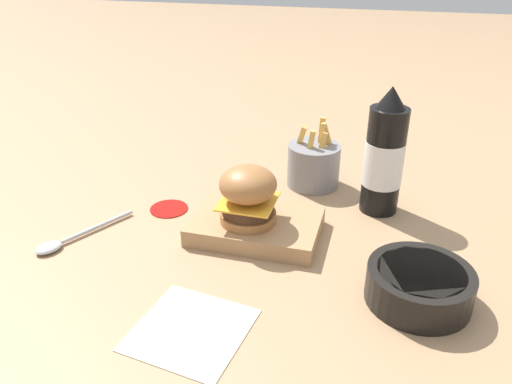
{
  "coord_description": "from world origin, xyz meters",
  "views": [
    {
      "loc": [
        0.21,
        -0.68,
        0.45
      ],
      "look_at": [
        0.02,
        0.01,
        0.08
      ],
      "focal_mm": 35.0,
      "sensor_mm": 36.0,
      "label": 1
    }
  ],
  "objects_px": {
    "serving_board": "(256,226)",
    "side_bowl": "(419,285)",
    "fries_basket": "(314,164)",
    "spoon": "(64,241)",
    "ketchup_bottle": "(384,157)",
    "burger": "(248,195)"
  },
  "relations": [
    {
      "from": "burger",
      "to": "spoon",
      "type": "height_order",
      "value": "burger"
    },
    {
      "from": "burger",
      "to": "fries_basket",
      "type": "relative_size",
      "value": 0.72
    },
    {
      "from": "side_bowl",
      "to": "burger",
      "type": "bearing_deg",
      "value": 160.71
    },
    {
      "from": "ketchup_bottle",
      "to": "fries_basket",
      "type": "xyz_separation_m",
      "value": [
        -0.13,
        0.07,
        -0.06
      ]
    },
    {
      "from": "fries_basket",
      "to": "side_bowl",
      "type": "distance_m",
      "value": 0.38
    },
    {
      "from": "spoon",
      "to": "serving_board",
      "type": "bearing_deg",
      "value": 138.03
    },
    {
      "from": "serving_board",
      "to": "side_bowl",
      "type": "xyz_separation_m",
      "value": [
        0.26,
        -0.11,
        0.01
      ]
    },
    {
      "from": "burger",
      "to": "ketchup_bottle",
      "type": "relative_size",
      "value": 0.42
    },
    {
      "from": "burger",
      "to": "spoon",
      "type": "distance_m",
      "value": 0.31
    },
    {
      "from": "fries_basket",
      "to": "serving_board",
      "type": "bearing_deg",
      "value": -105.7
    },
    {
      "from": "serving_board",
      "to": "fries_basket",
      "type": "bearing_deg",
      "value": 74.3
    },
    {
      "from": "ketchup_bottle",
      "to": "spoon",
      "type": "xyz_separation_m",
      "value": [
        -0.49,
        -0.26,
        -0.1
      ]
    },
    {
      "from": "serving_board",
      "to": "burger",
      "type": "bearing_deg",
      "value": -133.44
    },
    {
      "from": "serving_board",
      "to": "ketchup_bottle",
      "type": "height_order",
      "value": "ketchup_bottle"
    },
    {
      "from": "ketchup_bottle",
      "to": "side_bowl",
      "type": "distance_m",
      "value": 0.27
    },
    {
      "from": "fries_basket",
      "to": "spoon",
      "type": "relative_size",
      "value": 0.79
    },
    {
      "from": "serving_board",
      "to": "burger",
      "type": "distance_m",
      "value": 0.07
    },
    {
      "from": "serving_board",
      "to": "side_bowl",
      "type": "height_order",
      "value": "side_bowl"
    },
    {
      "from": "serving_board",
      "to": "side_bowl",
      "type": "distance_m",
      "value": 0.28
    },
    {
      "from": "fries_basket",
      "to": "side_bowl",
      "type": "bearing_deg",
      "value": -57.93
    },
    {
      "from": "fries_basket",
      "to": "side_bowl",
      "type": "relative_size",
      "value": 0.93
    },
    {
      "from": "side_bowl",
      "to": "serving_board",
      "type": "bearing_deg",
      "value": 157.83
    }
  ]
}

